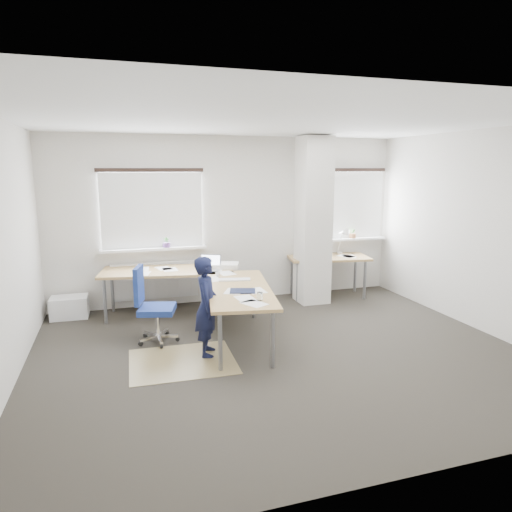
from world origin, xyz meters
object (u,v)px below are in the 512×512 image
object	(u,v)px
desk_side	(328,259)
task_chair	(155,321)
desk_main	(204,280)
person	(207,306)

from	to	relation	value
desk_side	task_chair	distance (m)	3.46
desk_main	desk_side	distance (m)	2.59
desk_side	task_chair	world-z (taller)	desk_side
desk_main	task_chair	world-z (taller)	task_chair
desk_main	person	size ratio (longest dim) A/B	2.42
desk_main	task_chair	size ratio (longest dim) A/B	2.91
desk_main	person	distance (m)	1.02
task_chair	person	size ratio (longest dim) A/B	0.83
desk_main	person	world-z (taller)	person
desk_main	person	xyz separation A→B (m)	(-0.16, -1.01, -0.08)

